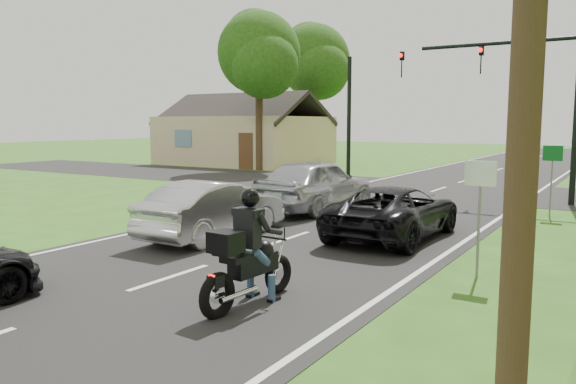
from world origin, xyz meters
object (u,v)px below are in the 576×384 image
object	(u,v)px
sign_green	(552,163)
traffic_signal	(519,84)
motorcycle_rider	(247,260)
dark_suv	(395,212)
silver_suv	(316,184)
silver_sedan	(214,209)
sign_white	(480,190)

from	to	relation	value
sign_green	traffic_signal	bearing A→B (deg)	117.38
motorcycle_rider	sign_green	world-z (taller)	sign_green
dark_suv	silver_suv	distance (m)	4.65
motorcycle_rider	traffic_signal	size ratio (longest dim) A/B	0.33
silver_sedan	sign_green	size ratio (longest dim) A/B	1.99
silver_suv	traffic_signal	xyz separation A→B (m)	(4.97, 5.70, 3.29)
traffic_signal	motorcycle_rider	bearing A→B (deg)	-94.86
motorcycle_rider	silver_sedan	xyz separation A→B (m)	(-3.73, 3.75, -0.02)
motorcycle_rider	traffic_signal	bearing A→B (deg)	88.95
traffic_signal	sign_green	size ratio (longest dim) A/B	3.00
traffic_signal	sign_green	bearing A→B (deg)	-62.62
motorcycle_rider	dark_suv	distance (m)	6.06
motorcycle_rider	sign_green	distance (m)	11.86
dark_suv	traffic_signal	world-z (taller)	traffic_signal
dark_suv	traffic_signal	size ratio (longest dim) A/B	0.72
dark_suv	traffic_signal	bearing A→B (deg)	-97.96
dark_suv	sign_green	xyz separation A→B (m)	(2.79, 5.43, 0.95)
dark_suv	sign_white	size ratio (longest dim) A/B	2.15
motorcycle_rider	sign_green	xyz separation A→B (m)	(2.80, 11.49, 0.88)
silver_suv	sign_green	bearing A→B (deg)	-155.36
motorcycle_rider	traffic_signal	world-z (taller)	traffic_signal
silver_sedan	silver_suv	xyz separation A→B (m)	(-0.00, 5.06, 0.14)
motorcycle_rider	sign_white	size ratio (longest dim) A/B	1.00
dark_suv	traffic_signal	distance (m)	9.22
dark_suv	silver_suv	world-z (taller)	silver_suv
sign_green	motorcycle_rider	bearing A→B (deg)	-103.68
traffic_signal	dark_suv	bearing A→B (deg)	-98.26
sign_green	dark_suv	bearing A→B (deg)	-117.20
motorcycle_rider	sign_white	xyz separation A→B (m)	(2.60, 3.49, 0.88)
sign_white	traffic_signal	bearing A→B (deg)	97.05
silver_suv	motorcycle_rider	bearing A→B (deg)	115.30
sign_green	sign_white	bearing A→B (deg)	-91.43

